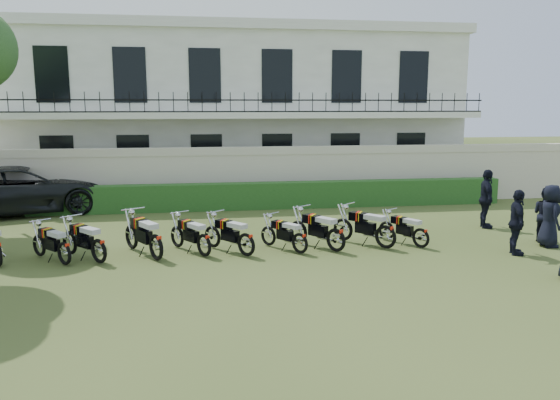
{
  "coord_description": "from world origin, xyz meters",
  "views": [
    {
      "loc": [
        -1.81,
        -13.16,
        3.91
      ],
      "look_at": [
        0.54,
        2.65,
        1.12
      ],
      "focal_mm": 35.0,
      "sensor_mm": 36.0,
      "label": 1
    }
  ],
  "objects": [
    {
      "name": "building",
      "position": [
        0.0,
        13.96,
        3.71
      ],
      "size": [
        20.4,
        9.6,
        7.4
      ],
      "color": "white",
      "rests_on": "ground"
    },
    {
      "name": "motorcycle_3",
      "position": [
        -2.95,
        0.5,
        0.53
      ],
      "size": [
        1.18,
        1.87,
        1.16
      ],
      "rotation": [
        0.0,
        0.0,
        0.54
      ],
      "color": "black",
      "rests_on": "ground"
    },
    {
      "name": "perimeter_wall",
      "position": [
        0.0,
        8.0,
        1.17
      ],
      "size": [
        30.0,
        0.35,
        2.3
      ],
      "color": "beige",
      "rests_on": "ground"
    },
    {
      "name": "motorcycle_8",
      "position": [
        3.18,
        0.76,
        0.52
      ],
      "size": [
        1.42,
        1.61,
        1.12
      ],
      "rotation": [
        0.0,
        0.0,
        0.72
      ],
      "color": "black",
      "rests_on": "ground"
    },
    {
      "name": "officer_3",
      "position": [
        7.79,
        0.41,
        0.87
      ],
      "size": [
        0.71,
        0.94,
        1.75
      ],
      "primitive_type": "imported",
      "rotation": [
        0.0,
        0.0,
        1.38
      ],
      "color": "black",
      "rests_on": "ground"
    },
    {
      "name": "hedge",
      "position": [
        1.0,
        7.2,
        0.5
      ],
      "size": [
        18.0,
        0.6,
        1.0
      ],
      "primitive_type": "cube",
      "color": "#1B4719",
      "rests_on": "ground"
    },
    {
      "name": "motorcycle_1",
      "position": [
        -5.15,
        0.42,
        0.46
      ],
      "size": [
        1.29,
        1.4,
        0.99
      ],
      "rotation": [
        0.0,
        0.0,
        0.74
      ],
      "color": "black",
      "rests_on": "ground"
    },
    {
      "name": "motorcycle_9",
      "position": [
        4.17,
        0.71,
        0.44
      ],
      "size": [
        1.0,
        1.5,
        0.94
      ],
      "rotation": [
        0.0,
        0.0,
        0.57
      ],
      "color": "black",
      "rests_on": "ground"
    },
    {
      "name": "motorcycle_4",
      "position": [
        -1.75,
        0.68,
        0.47
      ],
      "size": [
        1.13,
        1.61,
        1.03
      ],
      "rotation": [
        0.0,
        0.0,
        0.59
      ],
      "color": "black",
      "rests_on": "ground"
    },
    {
      "name": "motorcycle_6",
      "position": [
        0.77,
        0.62,
        0.44
      ],
      "size": [
        1.12,
        1.43,
        0.95
      ],
      "rotation": [
        0.0,
        0.0,
        0.65
      ],
      "color": "black",
      "rests_on": "ground"
    },
    {
      "name": "motorcycle_5",
      "position": [
        -0.66,
        0.56,
        0.48
      ],
      "size": [
        1.31,
        1.53,
        1.05
      ],
      "rotation": [
        0.0,
        0.0,
        0.7
      ],
      "color": "black",
      "rests_on": "ground"
    },
    {
      "name": "suv",
      "position": [
        -8.2,
        7.57,
        0.87
      ],
      "size": [
        6.83,
        4.65,
        1.74
      ],
      "primitive_type": "imported",
      "rotation": [
        0.0,
        0.0,
        1.88
      ],
      "color": "black",
      "rests_on": "ground"
    },
    {
      "name": "officer_5",
      "position": [
        7.25,
        2.87,
        0.95
      ],
      "size": [
        0.76,
        1.19,
        1.89
      ],
      "primitive_type": "imported",
      "rotation": [
        0.0,
        0.0,
        1.28
      ],
      "color": "black",
      "rests_on": "ground"
    },
    {
      "name": "officer_4",
      "position": [
        8.01,
        0.93,
        0.8
      ],
      "size": [
        0.77,
        0.9,
        1.59
      ],
      "primitive_type": "imported",
      "rotation": [
        0.0,
        0.0,
        1.81
      ],
      "color": "black",
      "rests_on": "ground"
    },
    {
      "name": "officer_2",
      "position": [
        6.4,
        -0.24,
        0.87
      ],
      "size": [
        0.73,
        1.1,
        1.74
      ],
      "primitive_type": "imported",
      "rotation": [
        0.0,
        0.0,
        1.25
      ],
      "color": "black",
      "rests_on": "ground"
    },
    {
      "name": "motorcycle_2",
      "position": [
        -4.33,
        0.44,
        0.49
      ],
      "size": [
        1.4,
        1.51,
        1.07
      ],
      "rotation": [
        0.0,
        0.0,
        0.74
      ],
      "color": "black",
      "rests_on": "ground"
    },
    {
      "name": "motorcycle_7",
      "position": [
        1.75,
        0.63,
        0.51
      ],
      "size": [
        1.27,
        1.68,
        1.1
      ],
      "rotation": [
        0.0,
        0.0,
        0.63
      ],
      "color": "black",
      "rests_on": "ground"
    },
    {
      "name": "ground",
      "position": [
        0.0,
        0.0,
        0.0
      ],
      "size": [
        100.0,
        100.0,
        0.0
      ],
      "primitive_type": "plane",
      "color": "#39471C",
      "rests_on": "ground"
    }
  ]
}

